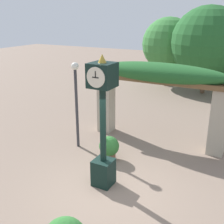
{
  "coord_description": "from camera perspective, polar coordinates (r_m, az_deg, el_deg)",
  "views": [
    {
      "loc": [
        3.11,
        -5.64,
        4.49
      ],
      "look_at": [
        -0.3,
        0.72,
        1.99
      ],
      "focal_mm": 45.0,
      "sensor_mm": 36.0,
      "label": 1
    }
  ],
  "objects": [
    {
      "name": "lamp_post",
      "position": [
        9.61,
        -7.3,
        3.54
      ],
      "size": [
        0.25,
        0.25,
        3.03
      ],
      "color": "#333338",
      "rests_on": "ground"
    },
    {
      "name": "pergola",
      "position": [
        10.07,
        9.5,
        5.82
      ],
      "size": [
        5.42,
        1.14,
        2.94
      ],
      "color": "#A89E89",
      "rests_on": "ground"
    },
    {
      "name": "ground_plane",
      "position": [
        7.86,
        -0.58,
        -15.75
      ],
      "size": [
        60.0,
        60.0,
        0.0
      ],
      "primitive_type": "plane",
      "color": "#7F6B5B"
    },
    {
      "name": "pedestal_clock",
      "position": [
        7.29,
        -1.86,
        -2.2
      ],
      "size": [
        0.61,
        0.65,
        3.61
      ],
      "color": "black",
      "rests_on": "ground"
    },
    {
      "name": "tree_line",
      "position": [
        17.78,
        19.59,
        12.74
      ],
      "size": [
        8.45,
        4.58,
        5.06
      ],
      "color": "brown",
      "rests_on": "ground"
    },
    {
      "name": "potted_plant_near_left",
      "position": [
        9.17,
        -0.59,
        -7.19
      ],
      "size": [
        0.66,
        0.66,
        0.8
      ],
      "color": "brown",
      "rests_on": "ground"
    }
  ]
}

